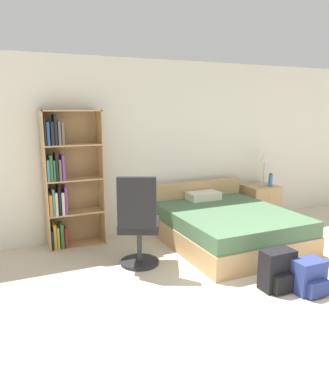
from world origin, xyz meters
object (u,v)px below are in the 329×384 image
bed (226,226)px  office_chair (138,224)px  backpack_blue (309,277)px  bookshelf (66,181)px  nightstand (260,203)px  table_lamp (265,159)px  water_bottle (271,180)px  backpack_black (278,271)px

bed → office_chair: size_ratio=1.67×
backpack_blue → bookshelf: bearing=129.9°
office_chair → nightstand: size_ratio=1.87×
office_chair → table_lamp: (2.63, 0.98, 0.52)m
backpack_blue → office_chair: bearing=136.2°
water_bottle → nightstand: bearing=131.1°
bed → nightstand: (1.16, 0.71, 0.05)m
office_chair → nightstand: (2.58, 0.97, -0.24)m
table_lamp → backpack_blue: (-1.23, -2.32, -0.90)m
nightstand → water_bottle: water_bottle is taller
bookshelf → backpack_black: size_ratio=4.33×
bookshelf → office_chair: (0.64, -1.10, -0.38)m
bookshelf → nightstand: size_ratio=3.04×
bed → water_bottle: 1.47m
nightstand → backpack_black: 2.56m
water_bottle → backpack_blue: bearing=-120.4°
bookshelf → office_chair: bookshelf is taller
backpack_black → bed: bearing=79.1°
nightstand → backpack_black: size_ratio=1.42×
water_bottle → backpack_black: (-1.53, -2.00, -0.51)m
water_bottle → backpack_blue: 2.60m
table_lamp → bookshelf: bearing=177.9°
nightstand → backpack_black: bearing=-124.1°
table_lamp → backpack_black: (-1.48, -2.12, -0.86)m
bed → backpack_black: 1.43m
bed → backpack_black: size_ratio=4.44×
table_lamp → backpack_black: table_lamp is taller
bed → table_lamp: table_lamp is taller
bed → nightstand: bed is taller
nightstand → backpack_blue: bearing=-117.2°
nightstand → backpack_black: (-1.43, -2.11, -0.10)m
bookshelf → nightstand: 3.28m
bookshelf → bed: size_ratio=0.97×
backpack_blue → water_bottle: bearing=59.6°
bed → backpack_blue: bed is taller
backpack_blue → backpack_black: 0.32m
bookshelf → backpack_blue: bearing=-50.1°
bed → water_bottle: water_bottle is taller
nightstand → water_bottle: size_ratio=2.82×
nightstand → bookshelf: bearing=177.8°
table_lamp → backpack_black: size_ratio=1.31×
nightstand → table_lamp: (0.05, 0.01, 0.76)m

